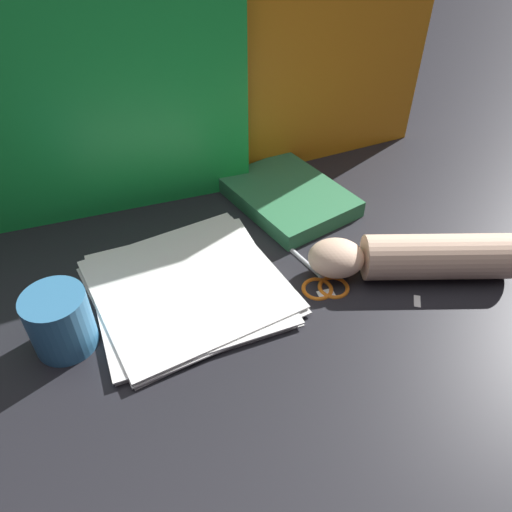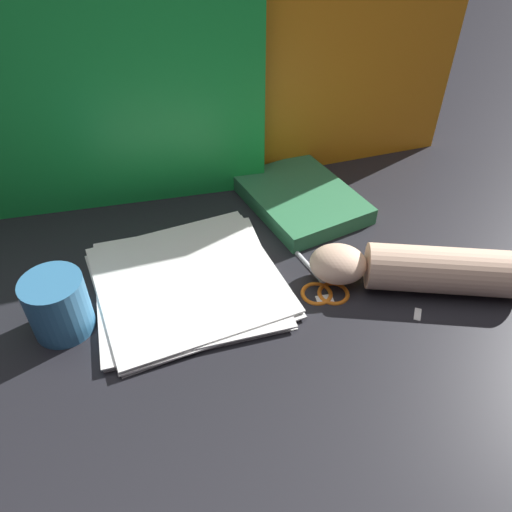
# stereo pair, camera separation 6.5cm
# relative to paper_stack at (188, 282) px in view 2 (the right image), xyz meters

# --- Properties ---
(ground_plane) EXTENTS (6.00, 6.00, 0.00)m
(ground_plane) POSITION_rel_paper_stack_xyz_m (0.07, -0.06, -0.01)
(ground_plane) COLOR black
(backdrop_panel_left) EXTENTS (0.72, 0.10, 0.46)m
(backdrop_panel_left) POSITION_rel_paper_stack_xyz_m (-0.14, 0.29, 0.22)
(backdrop_panel_left) COLOR green
(backdrop_panel_left) RESTS_ON ground_plane
(backdrop_panel_center) EXTENTS (0.76, 0.03, 0.54)m
(backdrop_panel_center) POSITION_rel_paper_stack_xyz_m (0.27, 0.29, 0.26)
(backdrop_panel_center) COLOR orange
(backdrop_panel_center) RESTS_ON ground_plane
(paper_stack) EXTENTS (0.31, 0.31, 0.02)m
(paper_stack) POSITION_rel_paper_stack_xyz_m (0.00, 0.00, 0.00)
(paper_stack) COLOR white
(paper_stack) RESTS_ON ground_plane
(book_closed) EXTENTS (0.22, 0.27, 0.03)m
(book_closed) POSITION_rel_paper_stack_xyz_m (0.26, 0.15, 0.01)
(book_closed) COLOR #2D7247
(book_closed) RESTS_ON ground_plane
(scissors) EXTENTS (0.13, 0.16, 0.01)m
(scissors) POSITION_rel_paper_stack_xyz_m (0.21, -0.07, -0.00)
(scissors) COLOR silver
(scissors) RESTS_ON ground_plane
(hand_forearm) EXTENTS (0.34, 0.21, 0.08)m
(hand_forearm) POSITION_rel_paper_stack_xyz_m (0.35, -0.12, 0.03)
(hand_forearm) COLOR beige
(hand_forearm) RESTS_ON ground_plane
(paper_scrap_near) EXTENTS (0.02, 0.02, 0.00)m
(paper_scrap_near) POSITION_rel_paper_stack_xyz_m (0.15, -0.10, -0.01)
(paper_scrap_near) COLOR white
(paper_scrap_near) RESTS_ON ground_plane
(paper_scrap_mid) EXTENTS (0.02, 0.03, 0.00)m
(paper_scrap_mid) POSITION_rel_paper_stack_xyz_m (0.32, -0.18, -0.01)
(paper_scrap_mid) COLOR white
(paper_scrap_mid) RESTS_ON ground_plane
(paper_scrap_far) EXTENTS (0.03, 0.02, 0.00)m
(paper_scrap_far) POSITION_rel_paper_stack_xyz_m (0.20, -0.10, -0.01)
(paper_scrap_far) COLOR white
(paper_scrap_far) RESTS_ON ground_plane
(mug) EXTENTS (0.09, 0.09, 0.09)m
(mug) POSITION_rel_paper_stack_xyz_m (-0.20, -0.03, 0.04)
(mug) COLOR teal
(mug) RESTS_ON ground_plane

